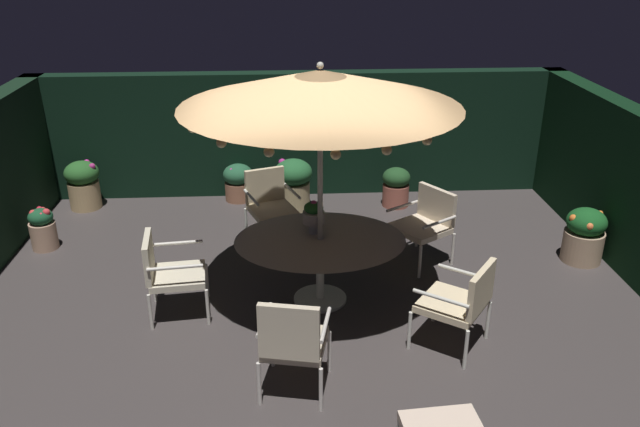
% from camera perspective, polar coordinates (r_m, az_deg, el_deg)
% --- Properties ---
extents(ground_plane, '(8.06, 6.95, 0.02)m').
position_cam_1_polar(ground_plane, '(7.24, -0.93, -7.74)').
color(ground_plane, '#3E3836').
extents(hedge_backdrop_rear, '(8.06, 0.30, 1.89)m').
position_cam_1_polar(hedge_backdrop_rear, '(9.92, -1.83, 7.12)').
color(hedge_backdrop_rear, black).
rests_on(hedge_backdrop_rear, ground_plane).
extents(patio_dining_table, '(1.85, 1.50, 0.76)m').
position_cam_1_polar(patio_dining_table, '(6.93, 0.01, -3.11)').
color(patio_dining_table, silver).
rests_on(patio_dining_table, ground_plane).
extents(patio_umbrella, '(2.81, 2.81, 2.64)m').
position_cam_1_polar(patio_umbrella, '(6.34, 0.02, 11.06)').
color(patio_umbrella, silver).
rests_on(patio_umbrella, ground_plane).
extents(centerpiece_planter, '(0.24, 0.24, 0.38)m').
position_cam_1_polar(centerpiece_planter, '(6.92, -0.57, -0.07)').
color(centerpiece_planter, silver).
rests_on(centerpiece_planter, patio_dining_table).
extents(patio_chair_north, '(0.67, 0.66, 0.91)m').
position_cam_1_polar(patio_chair_north, '(6.92, -13.41, -4.89)').
color(patio_chair_north, silver).
rests_on(patio_chair_north, ground_plane).
extents(patio_chair_northeast, '(0.67, 0.68, 1.01)m').
position_cam_1_polar(patio_chair_northeast, '(5.57, -2.45, -11.19)').
color(patio_chair_northeast, silver).
rests_on(patio_chair_northeast, ground_plane).
extents(patio_chair_east, '(0.85, 0.86, 0.92)m').
position_cam_1_polar(patio_chair_east, '(6.35, 12.50, -7.50)').
color(patio_chair_east, silver).
rests_on(patio_chair_east, ground_plane).
extents(patio_chair_southeast, '(0.85, 0.86, 0.91)m').
position_cam_1_polar(patio_chair_southeast, '(7.96, 9.40, -0.61)').
color(patio_chair_southeast, silver).
rests_on(patio_chair_southeast, ground_plane).
extents(patio_chair_south, '(0.75, 0.77, 0.97)m').
position_cam_1_polar(patio_chair_south, '(8.33, -4.50, 1.05)').
color(patio_chair_south, silver).
rests_on(patio_chair_south, ground_plane).
extents(potted_plant_back_center, '(0.45, 0.45, 0.57)m').
position_cam_1_polar(potted_plant_back_center, '(9.85, -7.29, 2.86)').
color(potted_plant_back_center, '#A0674B').
rests_on(potted_plant_back_center, ground_plane).
extents(potted_plant_back_left, '(0.41, 0.42, 0.59)m').
position_cam_1_polar(potted_plant_back_left, '(9.62, 6.78, 2.43)').
color(potted_plant_back_left, '#AF5E4C').
rests_on(potted_plant_back_left, ground_plane).
extents(potted_plant_right_near, '(0.33, 0.33, 0.57)m').
position_cam_1_polar(potted_plant_right_near, '(8.98, -23.47, -1.21)').
color(potted_plant_right_near, tan).
rests_on(potted_plant_right_near, ground_plane).
extents(potted_plant_front_corner, '(0.56, 0.56, 0.76)m').
position_cam_1_polar(potted_plant_front_corner, '(9.43, -2.39, 2.80)').
color(potted_plant_front_corner, tan).
rests_on(potted_plant_front_corner, ground_plane).
extents(potted_plant_left_far, '(0.49, 0.49, 0.70)m').
position_cam_1_polar(potted_plant_left_far, '(8.55, 22.47, -1.77)').
color(potted_plant_left_far, tan).
rests_on(potted_plant_left_far, ground_plane).
extents(potted_plant_right_far, '(0.50, 0.50, 0.72)m').
position_cam_1_polar(potted_plant_right_far, '(10.08, -20.34, 2.52)').
color(potted_plant_right_far, tan).
rests_on(potted_plant_right_far, ground_plane).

